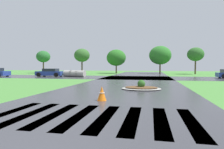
# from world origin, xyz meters

# --- Properties ---
(asphalt_roadway) EXTENTS (9.43, 80.00, 0.01)m
(asphalt_roadway) POSITION_xyz_m (0.00, 10.00, 0.00)
(asphalt_roadway) COLOR #35353A
(asphalt_roadway) RESTS_ON ground
(asphalt_cross_road) EXTENTS (90.00, 8.49, 0.01)m
(asphalt_cross_road) POSITION_xyz_m (0.00, 24.85, 0.00)
(asphalt_cross_road) COLOR #35353A
(asphalt_cross_road) RESTS_ON ground
(crosswalk_stripes) EXTENTS (6.75, 3.51, 0.01)m
(crosswalk_stripes) POSITION_xyz_m (0.00, 3.73, 0.00)
(crosswalk_stripes) COLOR white
(crosswalk_stripes) RESTS_ON ground
(median_island) EXTENTS (2.84, 2.15, 0.68)m
(median_island) POSITION_xyz_m (1.26, 11.62, 0.13)
(median_island) COLOR #9E9B93
(median_island) RESTS_ON ground
(car_dark_suv) EXTENTS (4.22, 2.26, 1.24)m
(car_dark_suv) POSITION_xyz_m (-13.54, 25.41, 0.60)
(car_dark_suv) COLOR navy
(car_dark_suv) RESTS_ON ground
(drainage_pipe_stack) EXTENTS (3.69, 1.67, 0.97)m
(drainage_pipe_stack) POSITION_xyz_m (-9.48, 25.35, 0.49)
(drainage_pipe_stack) COLOR #9E9B93
(drainage_pipe_stack) RESTS_ON ground
(traffic_cone) EXTENTS (0.45, 0.45, 0.70)m
(traffic_cone) POSITION_xyz_m (-0.41, 6.68, 0.34)
(traffic_cone) COLOR orange
(traffic_cone) RESTS_ON ground
(background_treeline) EXTENTS (43.97, 6.45, 5.79)m
(background_treeline) POSITION_xyz_m (-0.41, 38.96, 3.67)
(background_treeline) COLOR #4C3823
(background_treeline) RESTS_ON ground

